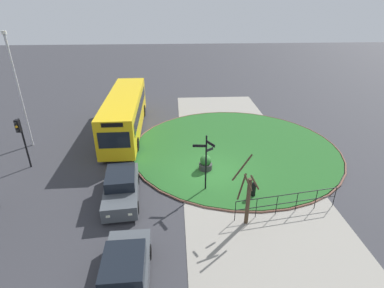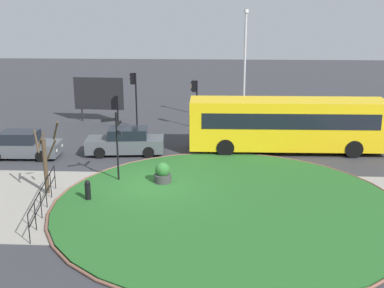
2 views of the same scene
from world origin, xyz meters
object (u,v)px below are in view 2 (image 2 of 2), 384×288
Objects in this scene: signpost_directional at (117,141)px; billboard_left at (99,94)px; traffic_light_near at (195,93)px; traffic_light_far at (134,88)px; car_near_lane at (22,145)px; street_tree_bare at (46,159)px; car_far_lane at (126,142)px; lamppost_tall at (245,65)px; bus_yellow at (287,124)px; planter_near_signpost at (163,174)px; bollard_foreground at (88,191)px.

billboard_left is (-3.97, 12.82, 0.02)m from signpost_directional.
traffic_light_near is 0.87× the size of traffic_light_far.
car_near_lane is 1.11× the size of billboard_left.
signpost_directional reaches higher than street_tree_bare.
signpost_directional is at bearing 90.43° from car_far_lane.
car_far_lane is 0.56× the size of lamppost_tall.
lamppost_tall is 10.83m from billboard_left.
street_tree_bare reaches higher than traffic_light_near.
bus_yellow is 7.51m from lamppost_tall.
car_near_lane is 15.83m from lamppost_tall.
car_near_lane is at bearing 149.53° from signpost_directional.
street_tree_bare is (1.12, -14.48, -0.44)m from billboard_left.
lamppost_tall is at bearing 70.54° from planter_near_signpost.
signpost_directional is at bearing 30.15° from street_tree_bare.
bollard_foreground is 0.29× the size of traffic_light_near.
car_near_lane is (-14.91, -2.00, -0.96)m from bus_yellow.
street_tree_bare is at bearing 156.49° from bollard_foreground.
bollard_foreground is at bearing 78.54° from traffic_light_near.
bus_yellow is 13.71m from street_tree_bare.
traffic_light_far is 1.03× the size of billboard_left.
bus_yellow is at bearing 31.98° from street_tree_bare.
car_near_lane is 6.27m from street_tree_bare.
lamppost_tall is at bearing 61.74° from signpost_directional.
bollard_foreground is at bearing -23.51° from street_tree_bare.
traffic_light_far is at bearing -90.37° from car_far_lane.
car_near_lane is at bearing 64.05° from traffic_light_far.
street_tree_bare is at bearing -82.36° from billboard_left.
traffic_light_near is 4.22m from traffic_light_far.
car_near_lane is at bearing 121.93° from street_tree_bare.
bollard_foreground is 15.77m from billboard_left.
car_far_lane is 1.18× the size of traffic_light_far.
bollard_foreground is 13.75m from traffic_light_far.
traffic_light_near is at bearing 37.03° from car_near_lane.
signpost_directional is 3.23× the size of planter_near_signpost.
bollard_foreground is 0.28× the size of street_tree_bare.
bollard_foreground is 14.32m from traffic_light_near.
signpost_directional is 0.83× the size of car_near_lane.
street_tree_bare reaches higher than planter_near_signpost.
planter_near_signpost is at bearing -109.46° from lamppost_tall.
bollard_foreground is 0.09× the size of bus_yellow.
billboard_left is at bearing -9.04° from traffic_light_near.
signpost_directional is 14.14m from lamppost_tall.
planter_near_signpost is at bearing 15.84° from street_tree_bare.
signpost_directional reaches higher than car_near_lane.
signpost_directional is at bearing -69.56° from billboard_left.
planter_near_signpost is at bearing 89.79° from traffic_light_near.
car_near_lane is 3.91× the size of planter_near_signpost.
billboard_left is at bearing 115.25° from planter_near_signpost.
traffic_light_near is (3.97, 13.62, 1.97)m from bollard_foreground.
planter_near_signpost is at bearing 40.47° from bus_yellow.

